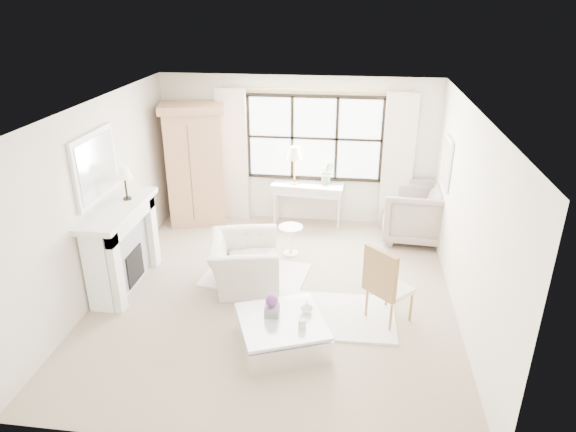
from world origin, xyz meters
The scene contains 32 objects.
floor centered at (0.00, 0.00, 0.00)m, with size 5.50×5.50×0.00m, color tan.
ceiling centered at (0.00, 0.00, 2.70)m, with size 5.50×5.50×0.00m, color white.
wall_back centered at (0.00, 2.75, 1.35)m, with size 5.00×5.00×0.00m, color white.
wall_front centered at (0.00, -2.75, 1.35)m, with size 5.00×5.00×0.00m, color beige.
wall_left centered at (-2.50, 0.00, 1.35)m, with size 5.50×5.50×0.00m, color beige.
wall_right centered at (2.50, 0.00, 1.35)m, with size 5.50×5.50×0.00m, color white.
window_pane centered at (0.30, 2.73, 1.60)m, with size 2.40×0.02×1.50m, color white.
window_frame centered at (0.30, 2.72, 1.60)m, with size 2.50×0.04×1.50m, color black, non-canonical shape.
curtain_rod centered at (0.30, 2.67, 2.47)m, with size 0.04×0.04×3.30m, color gold.
curtain_left centered at (-1.20, 2.65, 1.24)m, with size 0.55×0.10×2.47m, color silver.
curtain_right centered at (1.80, 2.65, 1.24)m, with size 0.55×0.10×2.47m, color silver.
fireplace centered at (-2.27, 0.00, 0.65)m, with size 0.58×1.66×1.26m.
mirror_frame centered at (-2.47, 0.00, 1.84)m, with size 0.05×1.15×0.95m, color white.
mirror_glass centered at (-2.44, 0.00, 1.84)m, with size 0.02×1.00×0.80m, color silver.
art_frame centered at (2.47, 1.70, 1.55)m, with size 0.04×0.62×0.82m, color white.
art_canvas centered at (2.45, 1.70, 1.55)m, with size 0.01×0.52×0.72m, color beige.
mantel_lamp centered at (-2.21, 0.28, 1.65)m, with size 0.22×0.22×0.51m.
armoire centered at (-1.83, 2.37, 1.14)m, with size 1.26×0.96×2.24m.
console_table centered at (0.21, 2.51, 0.40)m, with size 1.33×0.55×0.80m.
console_lamp centered at (-0.03, 2.51, 1.36)m, with size 0.28×0.28×0.69m.
orchid_plant centered at (0.56, 2.53, 1.01)m, with size 0.24×0.19×0.43m, color #5E7D53.
side_table centered at (0.06, 1.27, 0.33)m, with size 0.40×0.40×0.51m.
rug_left centered at (-0.39, 0.50, 0.01)m, with size 1.52×1.08×0.03m, color white.
rug_right centered at (0.94, -0.43, 0.01)m, with size 1.46×1.09×0.03m, color white.
club_armchair centered at (-0.50, 0.23, 0.36)m, with size 1.12×0.98×0.73m, color beige.
wingback_chair centered at (2.12, 2.14, 0.49)m, with size 1.05×1.08×0.98m, color gray.
french_chair centered at (1.56, -0.41, 0.31)m, with size 0.68×0.68×1.08m.
coffee_table centered at (0.25, -1.14, 0.18)m, with size 1.30×1.30×0.38m.
planter_box centered at (0.12, -1.05, 0.45)m, with size 0.17×0.17×0.13m, color slate.
planter_flowers centered at (0.12, -1.05, 0.59)m, with size 0.15×0.15×0.15m, color #67317C.
pillar_candle centered at (0.51, -1.27, 0.44)m, with size 0.09×0.09×0.12m, color beige.
coffee_vase centered at (0.53, -0.95, 0.46)m, with size 0.15×0.15×0.15m, color white.
Camera 1 is at (0.99, -6.26, 4.03)m, focal length 32.00 mm.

